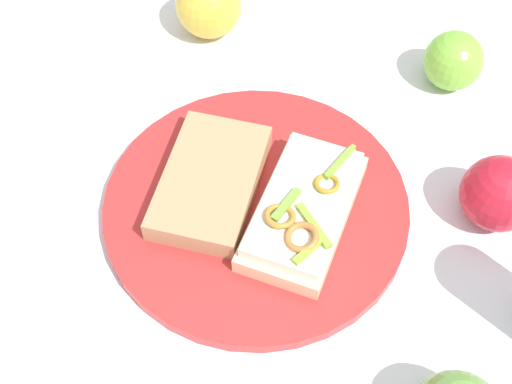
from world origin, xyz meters
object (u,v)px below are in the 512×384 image
Objects in this scene: plate at (256,207)px; bread_slice_side at (210,182)px; sandwich at (303,209)px; apple_0 at (209,5)px; apple_2 at (499,194)px; apple_4 at (454,61)px.

plate is 0.05m from bread_slice_side.
sandwich is at bearing 82.73° from bread_slice_side.
apple_0 is at bearing -139.24° from sandwich.
bread_slice_side is (0.05, 0.02, 0.02)m from plate.
apple_2 is at bearing 179.65° from apple_0.
apple_0 is 1.18× the size of apple_4.
sandwich is 0.28m from apple_4.
apple_0 is at bearing -163.19° from bread_slice_side.
apple_4 is (-0.27, -0.13, -0.01)m from apple_0.
apple_4 is at bearing -98.32° from plate.
sandwich is 0.10m from bread_slice_side.
apple_2 is (-0.14, -0.14, 0.01)m from sandwich.
plate is 0.30m from apple_4.
apple_0 is (0.28, -0.15, 0.01)m from sandwich.
apple_2 is 1.12× the size of apple_4.
apple_2 reaches higher than bread_slice_side.
plate is at bearing 41.39° from apple_2.
apple_0 is (0.23, -0.16, 0.03)m from plate.
plate is 0.29m from apple_0.
apple_4 is (-0.09, -0.31, 0.01)m from bread_slice_side.
plate is at bearing 81.68° from apple_4.
bread_slice_side is 1.88× the size of apple_0.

